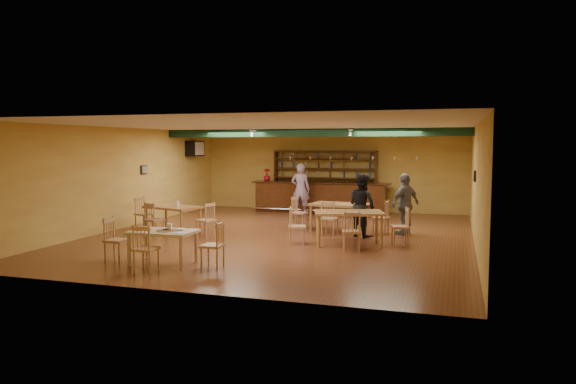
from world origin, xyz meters
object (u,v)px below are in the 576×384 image
(bar_counter, at_px, (320,197))
(patron_right_a, at_px, (362,205))
(dining_table_c, at_px, (173,219))
(near_table, at_px, (163,248))
(patron_bar, at_px, (300,189))
(dining_table_b, at_px, (339,217))
(dining_table_d, at_px, (349,228))

(bar_counter, bearing_deg, patron_right_a, -63.79)
(bar_counter, xyz_separation_m, patron_right_a, (2.31, -4.70, 0.29))
(bar_counter, bearing_deg, dining_table_c, -117.04)
(bar_counter, bearing_deg, near_table, -96.47)
(near_table, bearing_deg, patron_bar, 85.07)
(dining_table_b, distance_m, dining_table_d, 2.20)
(dining_table_d, bearing_deg, near_table, -150.19)
(dining_table_c, relative_size, patron_right_a, 0.89)
(dining_table_c, relative_size, patron_bar, 0.83)
(dining_table_c, bearing_deg, dining_table_b, 37.99)
(dining_table_c, relative_size, near_table, 1.15)
(dining_table_b, xyz_separation_m, patron_right_a, (0.80, -0.80, 0.46))
(dining_table_c, xyz_separation_m, patron_bar, (2.36, 4.83, 0.54))
(dining_table_b, bearing_deg, dining_table_c, -150.30)
(bar_counter, bearing_deg, dining_table_d, -69.79)
(dining_table_c, xyz_separation_m, patron_right_a, (5.20, 0.96, 0.48))
(dining_table_c, height_order, dining_table_d, dining_table_d)
(dining_table_c, xyz_separation_m, near_table, (1.83, -3.69, -0.02))
(bar_counter, height_order, dining_table_d, bar_counter)
(bar_counter, distance_m, dining_table_b, 4.18)
(patron_bar, bearing_deg, dining_table_d, 113.40)
(dining_table_d, relative_size, patron_bar, 0.91)
(dining_table_d, bearing_deg, dining_table_b, 92.27)
(bar_counter, bearing_deg, dining_table_b, -68.79)
(patron_right_a, bearing_deg, dining_table_c, 48.09)
(near_table, relative_size, patron_bar, 0.72)
(bar_counter, xyz_separation_m, near_table, (-1.06, -9.35, -0.21))
(patron_right_a, bearing_deg, near_table, 91.69)
(dining_table_c, xyz_separation_m, dining_table_d, (5.09, -0.33, 0.04))
(dining_table_c, bearing_deg, near_table, -47.52)
(dining_table_c, distance_m, patron_right_a, 5.31)
(dining_table_d, relative_size, near_table, 1.26)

